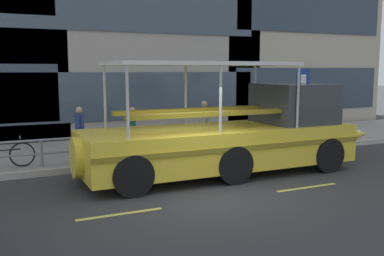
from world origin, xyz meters
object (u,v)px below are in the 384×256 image
pedestrian_mid_right (132,126)px  leaned_bicycle (2,155)px  pedestrian_near_bow (269,117)px  pedestrian_mid_left (204,120)px  parking_sign (302,93)px  pedestrian_near_stern (79,126)px  duck_tour_boat (238,136)px

pedestrian_mid_right → leaned_bicycle: bearing=-171.8°
leaned_bicycle → pedestrian_near_bow: (9.49, 0.76, 0.56)m
leaned_bicycle → pedestrian_mid_left: (6.50, 0.39, 0.64)m
parking_sign → pedestrian_near_bow: size_ratio=1.78×
parking_sign → pedestrian_mid_right: parking_sign is taller
pedestrian_mid_left → pedestrian_near_stern: size_ratio=1.08×
leaned_bicycle → pedestrian_mid_right: pedestrian_mid_right is taller
parking_sign → leaned_bicycle: (-10.42, 0.00, -1.50)m
leaned_bicycle → duck_tour_boat: (6.16, -2.50, 0.50)m
parking_sign → leaned_bicycle: bearing=180.0°
parking_sign → pedestrian_near_stern: parking_sign is taller
parking_sign → pedestrian_near_bow: bearing=140.4°
leaned_bicycle → duck_tour_boat: size_ratio=0.18×
pedestrian_mid_right → parking_sign: bearing=-5.1°
parking_sign → pedestrian_mid_left: (-3.92, 0.39, -0.87)m
leaned_bicycle → duck_tour_boat: bearing=-22.1°
pedestrian_near_stern → pedestrian_mid_left: bearing=-11.5°
leaned_bicycle → pedestrian_near_stern: 2.73m
parking_sign → pedestrian_mid_left: bearing=174.3°
duck_tour_boat → pedestrian_near_stern: 5.31m
leaned_bicycle → pedestrian_mid_left: bearing=3.4°
pedestrian_mid_left → parking_sign: bearing=-5.7°
parking_sign → pedestrian_mid_left: size_ratio=1.65×
pedestrian_near_stern → pedestrian_near_bow: bearing=-3.8°
duck_tour_boat → pedestrian_near_bow: (3.34, 3.25, 0.06)m
leaned_bicycle → duck_tour_boat: duck_tour_boat is taller
parking_sign → duck_tour_boat: (-4.26, -2.49, -1.00)m
duck_tour_boat → pedestrian_mid_left: 2.91m
pedestrian_near_bow → duck_tour_boat: bearing=-135.7°
pedestrian_mid_left → leaned_bicycle: bearing=-176.6°
pedestrian_mid_right → pedestrian_near_stern: 1.72m
pedestrian_mid_left → pedestrian_near_bow: bearing=7.1°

